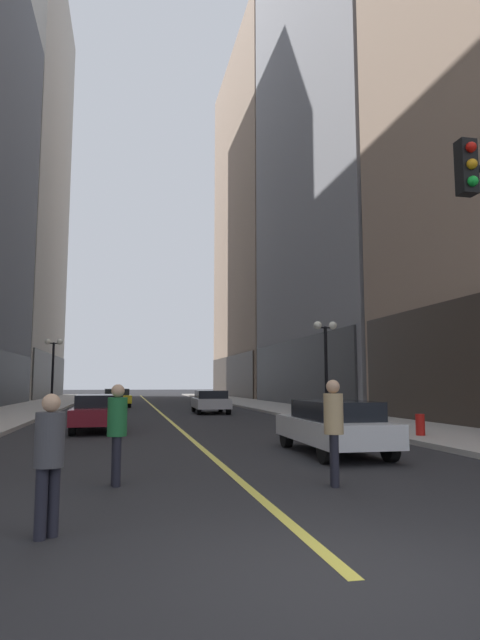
# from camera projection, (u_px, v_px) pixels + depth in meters

# --- Properties ---
(ground_plane) EXTENTS (200.00, 200.00, 0.00)m
(ground_plane) POSITION_uv_depth(u_px,v_px,m) (154.00, 407.00, 38.81)
(ground_plane) COLOR #262628
(sidewalk_left) EXTENTS (4.50, 78.00, 0.15)m
(sidewalk_left) POSITION_uv_depth(u_px,v_px,m) (34.00, 407.00, 37.12)
(sidewalk_left) COLOR #ADA8A0
(sidewalk_left) RESTS_ON ground
(sidewalk_right) EXTENTS (4.50, 78.00, 0.15)m
(sidewalk_right) POSITION_uv_depth(u_px,v_px,m) (264.00, 405.00, 40.52)
(sidewalk_right) COLOR #ADA8A0
(sidewalk_right) RESTS_ON ground
(lane_centre_stripe) EXTENTS (0.16, 70.00, 0.01)m
(lane_centre_stripe) POSITION_uv_depth(u_px,v_px,m) (154.00, 407.00, 38.81)
(lane_centre_stripe) COLOR #E5D64C
(lane_centre_stripe) RESTS_ON ground
(building_left_far) EXTENTS (12.63, 26.00, 50.88)m
(building_left_far) POSITION_uv_depth(u_px,v_px,m) (2.00, 180.00, 62.60)
(building_left_far) COLOR #A8A399
(building_left_far) RESTS_ON ground
(building_right_far) EXTENTS (12.79, 26.00, 44.72)m
(building_right_far) POSITION_uv_depth(u_px,v_px,m) (279.00, 223.00, 69.16)
(building_right_far) COLOR gray
(building_right_far) RESTS_ON ground
(car_white) EXTENTS (1.83, 4.42, 1.32)m
(car_white) POSITION_uv_depth(u_px,v_px,m) (334.00, 425.00, 13.39)
(car_white) COLOR silver
(car_white) RESTS_ON ground
(car_maroon) EXTENTS (1.95, 4.59, 1.32)m
(car_maroon) POSITION_uv_depth(u_px,v_px,m) (99.00, 411.00, 19.85)
(car_maroon) COLOR maroon
(car_maroon) RESTS_ON ground
(car_silver) EXTENTS (2.01, 4.36, 1.32)m
(car_silver) POSITION_uv_depth(u_px,v_px,m) (210.00, 401.00, 31.23)
(car_silver) COLOR #B7B7BC
(car_silver) RESTS_ON ground
(car_yellow) EXTENTS (2.17, 4.69, 1.32)m
(car_yellow) POSITION_uv_depth(u_px,v_px,m) (117.00, 397.00, 39.54)
(car_yellow) COLOR yellow
(car_yellow) RESTS_ON ground
(pedestrian_in_green_parka) EXTENTS (0.39, 0.39, 1.74)m
(pedestrian_in_green_parka) POSITION_uv_depth(u_px,v_px,m) (117.00, 426.00, 9.34)
(pedestrian_in_green_parka) COLOR black
(pedestrian_in_green_parka) RESTS_ON ground
(pedestrian_in_tan_trench) EXTENTS (0.42, 0.42, 1.82)m
(pedestrian_in_tan_trench) POSITION_uv_depth(u_px,v_px,m) (334.00, 423.00, 9.31)
(pedestrian_in_tan_trench) COLOR black
(pedestrian_in_tan_trench) RESTS_ON ground
(pedestrian_with_orange_bag) EXTENTS (0.48, 0.48, 1.64)m
(pedestrian_with_orange_bag) POSITION_uv_depth(u_px,v_px,m) (49.00, 453.00, 6.23)
(pedestrian_with_orange_bag) COLOR black
(pedestrian_with_orange_bag) RESTS_ON ground
(street_lamp_left_far) EXTENTS (1.06, 0.36, 4.43)m
(street_lamp_left_far) POSITION_uv_depth(u_px,v_px,m) (53.00, 358.00, 32.51)
(street_lamp_left_far) COLOR black
(street_lamp_left_far) RESTS_ON ground
(street_lamp_right_mid) EXTENTS (1.06, 0.36, 4.43)m
(street_lamp_right_mid) POSITION_uv_depth(u_px,v_px,m) (326.00, 348.00, 23.26)
(street_lamp_right_mid) COLOR black
(street_lamp_right_mid) RESTS_ON ground
(fire_hydrant_right) EXTENTS (0.28, 0.28, 0.80)m
(fire_hydrant_right) POSITION_uv_depth(u_px,v_px,m) (420.00, 427.00, 16.60)
(fire_hydrant_right) COLOR red
(fire_hydrant_right) RESTS_ON ground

